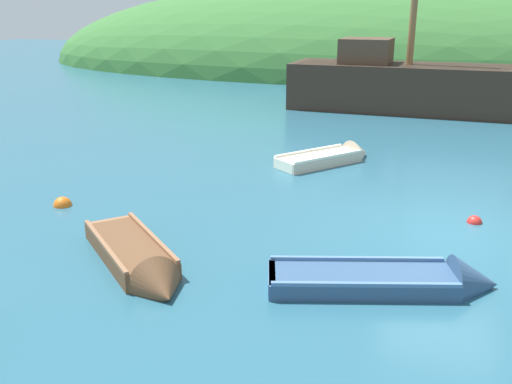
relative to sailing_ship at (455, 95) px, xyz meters
name	(u,v)px	position (x,y,z in m)	size (l,w,h in m)	color
ground_plane	(448,233)	(-0.37, -14.82, -0.80)	(120.00, 120.00, 0.00)	#285B70
shore_hill	(365,66)	(-6.37, 20.21, -0.80)	(54.63, 26.61, 13.29)	#387033
sailing_ship	(455,95)	(0.00, 0.00, 0.00)	(17.67, 4.08, 11.33)	#38281E
rowboat_near_dock	(400,283)	(-1.19, -17.62, -0.72)	(4.00, 2.08, 1.00)	#335175
rowboat_outer_right	(138,263)	(-5.79, -18.28, -0.69)	(3.20, 3.08, 0.95)	brown
rowboat_portside	(332,159)	(-3.74, -9.90, -0.70)	(2.82, 3.22, 0.94)	beige
buoy_orange	(63,206)	(-9.19, -15.79, -0.80)	(0.44, 0.44, 0.44)	orange
buoy_red	(474,223)	(0.18, -14.02, -0.80)	(0.33, 0.33, 0.33)	red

